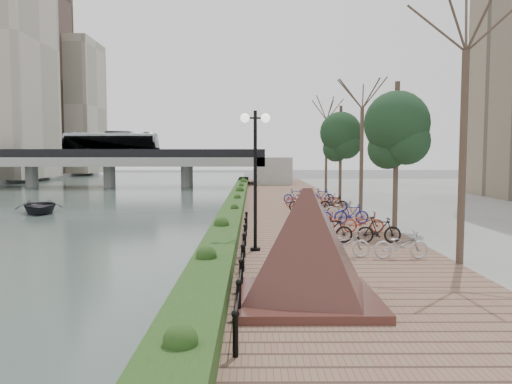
{
  "coord_description": "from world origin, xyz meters",
  "views": [
    {
      "loc": [
        1.69,
        -12.97,
        3.82
      ],
      "look_at": [
        1.84,
        11.18,
        2.0
      ],
      "focal_mm": 35.0,
      "sensor_mm": 36.0,
      "label": 1
    }
  ],
  "objects_px": {
    "granite_monument": "(307,245)",
    "boat": "(39,206)",
    "lamppost": "(255,150)",
    "motorcycle": "(288,262)",
    "pedestrian": "(314,220)"
  },
  "relations": [
    {
      "from": "lamppost",
      "to": "boat",
      "type": "height_order",
      "value": "lamppost"
    },
    {
      "from": "granite_monument",
      "to": "lamppost",
      "type": "xyz_separation_m",
      "value": [
        -1.13,
        6.08,
        2.16
      ]
    },
    {
      "from": "lamppost",
      "to": "motorcycle",
      "type": "height_order",
      "value": "lamppost"
    },
    {
      "from": "lamppost",
      "to": "boat",
      "type": "relative_size",
      "value": 1.13
    },
    {
      "from": "lamppost",
      "to": "boat",
      "type": "distance_m",
      "value": 20.98
    },
    {
      "from": "pedestrian",
      "to": "boat",
      "type": "height_order",
      "value": "pedestrian"
    },
    {
      "from": "motorcycle",
      "to": "pedestrian",
      "type": "xyz_separation_m",
      "value": [
        1.39,
        5.72,
        0.36
      ]
    },
    {
      "from": "lamppost",
      "to": "motorcycle",
      "type": "relative_size",
      "value": 3.07
    },
    {
      "from": "granite_monument",
      "to": "motorcycle",
      "type": "distance_m",
      "value": 2.15
    },
    {
      "from": "motorcycle",
      "to": "boat",
      "type": "xyz_separation_m",
      "value": [
        -14.83,
        19.36,
        -0.53
      ]
    },
    {
      "from": "motorcycle",
      "to": "pedestrian",
      "type": "bearing_deg",
      "value": 98.38
    },
    {
      "from": "pedestrian",
      "to": "granite_monument",
      "type": "bearing_deg",
      "value": 70.22
    },
    {
      "from": "motorcycle",
      "to": "boat",
      "type": "distance_m",
      "value": 24.39
    },
    {
      "from": "granite_monument",
      "to": "boat",
      "type": "xyz_separation_m",
      "value": [
        -15.12,
        21.32,
        -1.35
      ]
    },
    {
      "from": "motorcycle",
      "to": "pedestrian",
      "type": "height_order",
      "value": "pedestrian"
    }
  ]
}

